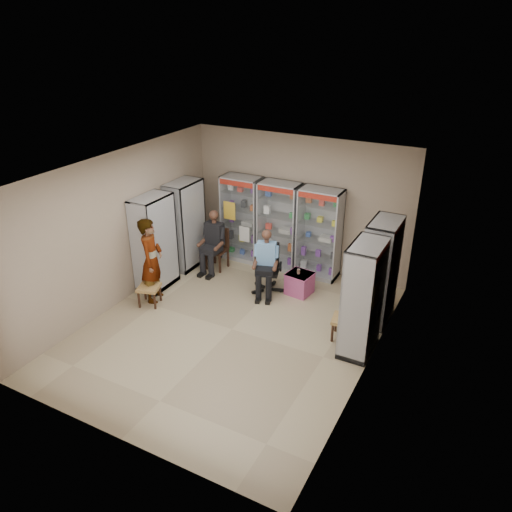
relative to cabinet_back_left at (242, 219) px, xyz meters
The scene contains 18 objects.
floor 3.18m from the cabinet_back_left, 64.54° to the right, with size 6.00×6.00×0.00m, color tan.
room_shell 3.18m from the cabinet_back_left, 64.54° to the right, with size 5.02×6.02×3.01m.
cabinet_back_left is the anchor object (origin of this frame).
cabinet_back_mid 0.95m from the cabinet_back_left, ahead, with size 0.90×0.50×2.00m, color silver.
cabinet_back_right 1.90m from the cabinet_back_left, ahead, with size 0.90×0.50×2.00m, color silver.
cabinet_right_far 3.71m from the cabinet_back_left, 17.75° to the right, with size 0.50×0.90×2.00m, color #AAACB2.
cabinet_right_near 4.18m from the cabinet_back_left, 32.28° to the right, with size 0.50×0.90×2.00m, color #A5A7AC.
cabinet_left_far 1.32m from the cabinet_back_left, 135.00° to the right, with size 0.50×0.90×2.00m, color #ACAFB4.
cabinet_left_near 2.23m from the cabinet_back_left, 114.61° to the right, with size 0.50×0.90×2.00m, color silver.
wooden_chair 0.94m from the cabinet_back_left, 108.90° to the right, with size 0.42×0.42×0.94m, color black.
seated_customer 0.88m from the cabinet_back_left, 107.77° to the right, with size 0.44×0.60×1.34m, color black, non-canonical shape.
office_chair 1.75m from the cabinet_back_left, 42.71° to the right, with size 0.57×0.57×1.04m, color black.
seated_shopkeeper 1.75m from the cabinet_back_left, 43.93° to the right, with size 0.43×0.60×1.32m, color #6EA2DB, non-canonical shape.
pink_trunk 2.22m from the cabinet_back_left, 26.23° to the right, with size 0.48×0.46×0.46m, color #AF4676.
tea_glass 2.12m from the cabinet_back_left, 26.87° to the right, with size 0.07×0.07×0.10m, color #5C2A07.
woven_stool_a 3.87m from the cabinet_back_left, 32.47° to the right, with size 0.42×0.42×0.42m, color #A18444.
woven_stool_b 2.89m from the cabinet_back_left, 102.46° to the right, with size 0.41×0.41×0.41m, color #A58645.
standing_man 2.58m from the cabinet_back_left, 104.61° to the right, with size 0.64×0.42×1.75m, color #98989A.
Camera 1 is at (3.98, -6.60, 5.22)m, focal length 35.00 mm.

